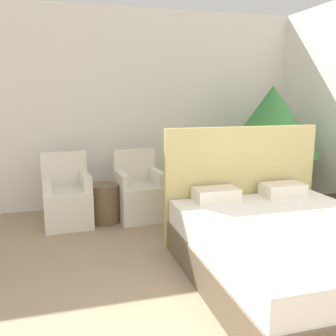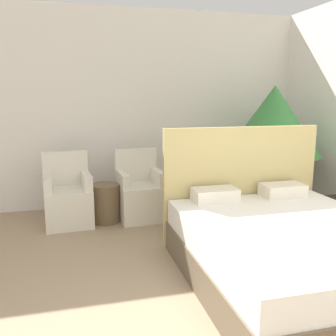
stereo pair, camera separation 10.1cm
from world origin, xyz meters
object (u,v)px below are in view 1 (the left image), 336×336
Objects in this scene: armchair_near_window_left at (67,202)px; potted_palm at (272,124)px; side_table at (105,203)px; armchair_near_window_right at (140,197)px; bed at (290,247)px.

potted_palm is (2.79, -0.20, 0.96)m from armchair_near_window_left.
side_table is (-2.32, 0.19, -1.01)m from potted_palm.
armchair_near_window_left is 0.48m from side_table.
armchair_near_window_left is 0.52× the size of potted_palm.
potted_palm reaches higher than armchair_near_window_right.
potted_palm is (1.84, -0.20, 0.96)m from armchair_near_window_right.
armchair_near_window_right is at bearing 0.80° from side_table.
bed is 1.20× the size of potted_palm.
bed is 2.32× the size of armchair_near_window_right.
side_table is at bearing 176.77° from armchair_near_window_right.
armchair_near_window_left is 1.83× the size of side_table.
side_table is (0.48, -0.01, -0.05)m from armchair_near_window_left.
armchair_near_window_left is 0.95m from armchair_near_window_right.
armchair_near_window_right is (-0.98, 2.04, 0.00)m from bed.
potted_palm reaches higher than bed.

